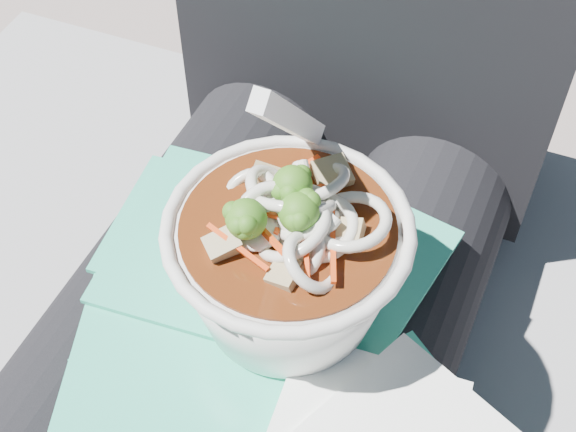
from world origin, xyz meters
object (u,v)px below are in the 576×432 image
at_px(stone_ledge, 308,382).
at_px(lap, 242,361).
at_px(person_body, 289,255).
at_px(udon_bowl, 289,256).
at_px(plastic_bag, 256,344).

distance_m(stone_ledge, lap, 0.33).
relative_size(person_body, udon_bowl, 4.99).
xyz_separation_m(stone_ledge, lap, (0.00, -0.15, 0.29)).
bearing_deg(plastic_bag, stone_ledge, 98.46).
height_order(stone_ledge, lap, lap).
height_order(lap, udon_bowl, udon_bowl).
relative_size(stone_ledge, plastic_bag, 2.69).
bearing_deg(lap, udon_bowl, 16.27).
height_order(stone_ledge, person_body, person_body).
relative_size(stone_ledge, udon_bowl, 5.06).
height_order(stone_ledge, plastic_bag, plastic_bag).
xyz_separation_m(stone_ledge, udon_bowl, (0.04, -0.14, 0.44)).
bearing_deg(lap, person_body, 90.00).
distance_m(stone_ledge, plastic_bag, 0.41).
bearing_deg(udon_bowl, lap, -163.73).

